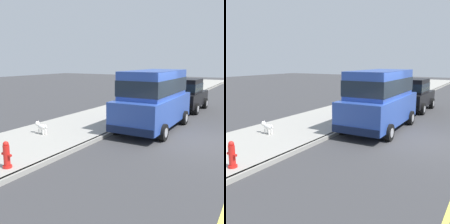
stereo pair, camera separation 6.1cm
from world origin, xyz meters
TOP-DOWN VIEW (x-y plane):
  - ground_plane at (0.00, 0.00)m, footprint 80.00×80.00m
  - curb at (-3.20, 0.00)m, footprint 0.16×64.00m
  - sidewalk at (-5.00, 0.00)m, footprint 3.60×64.00m
  - car_blue_van at (-2.08, 0.85)m, footprint 2.20×4.93m
  - car_black_hatchback at (-2.11, 6.03)m, footprint 1.97×3.80m
  - dog_white at (-5.33, -2.56)m, footprint 0.75×0.27m
  - fire_hydrant at (-3.65, -5.46)m, footprint 0.34×0.24m

SIDE VIEW (x-z plane):
  - ground_plane at x=0.00m, z-range 0.00..0.00m
  - curb at x=-3.20m, z-range 0.00..0.14m
  - sidewalk at x=-5.00m, z-range 0.00..0.14m
  - dog_white at x=-5.33m, z-range 0.18..0.67m
  - fire_hydrant at x=-3.65m, z-range 0.11..0.84m
  - car_black_hatchback at x=-2.11m, z-range 0.04..1.92m
  - car_blue_van at x=-2.08m, z-range 0.13..2.65m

